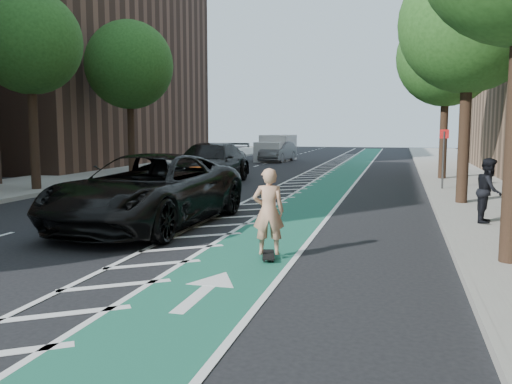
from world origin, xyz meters
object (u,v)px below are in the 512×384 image
(skateboarder, at_px, (269,211))
(suv_far, at_px, (210,164))
(suv_near, at_px, (148,190))
(barrel_a, at_px, (107,198))

(skateboarder, relative_size, suv_far, 0.27)
(suv_near, xyz_separation_m, barrel_a, (-2.05, 1.44, -0.47))
(suv_far, xyz_separation_m, barrel_a, (-0.03, -8.91, -0.45))
(skateboarder, xyz_separation_m, barrel_a, (-5.92, 4.16, -0.48))
(suv_near, distance_m, barrel_a, 2.55)
(skateboarder, distance_m, barrel_a, 7.25)
(skateboarder, xyz_separation_m, suv_far, (-5.89, 13.06, -0.03))
(suv_far, bearing_deg, barrel_a, -91.90)
(skateboarder, height_order, barrel_a, skateboarder)
(suv_near, relative_size, suv_far, 1.06)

